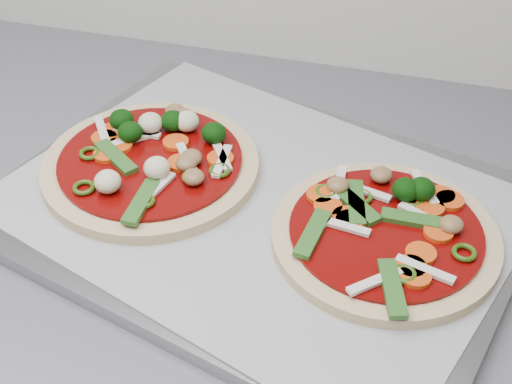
# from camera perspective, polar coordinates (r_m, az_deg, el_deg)

# --- Properties ---
(baking_tray) EXTENTS (0.52, 0.44, 0.01)m
(baking_tray) POSITION_cam_1_polar(r_m,az_deg,el_deg) (0.64, 0.21, -1.45)
(baking_tray) COLOR gray
(baking_tray) RESTS_ON countertop
(parchment) EXTENTS (0.51, 0.44, 0.00)m
(parchment) POSITION_cam_1_polar(r_m,az_deg,el_deg) (0.64, 0.21, -0.89)
(parchment) COLOR #A0A0A6
(parchment) RESTS_ON baking_tray
(pizza_left) EXTENTS (0.20, 0.20, 0.03)m
(pizza_left) POSITION_cam_1_polar(r_m,az_deg,el_deg) (0.68, -8.27, 2.52)
(pizza_left) COLOR #D7B586
(pizza_left) RESTS_ON parchment
(pizza_right) EXTENTS (0.23, 0.23, 0.03)m
(pizza_right) POSITION_cam_1_polar(r_m,az_deg,el_deg) (0.61, 10.37, -3.10)
(pizza_right) COLOR #D7B586
(pizza_right) RESTS_ON parchment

